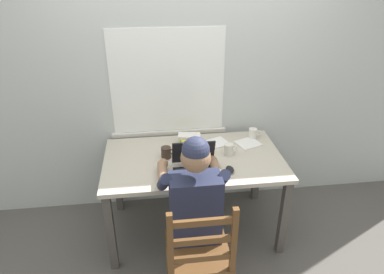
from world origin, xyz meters
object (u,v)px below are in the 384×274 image
(coffee_mug_white, at_px, (253,133))
(computer_mouse, at_px, (230,169))
(laptop, at_px, (195,166))
(coffee_mug_dark, at_px, (166,152))
(wooden_chair, at_px, (199,255))
(seated_person, at_px, (193,201))
(coffee_mug_spare, at_px, (229,149))
(book_stack_main, at_px, (189,140))
(desk, at_px, (194,167))

(coffee_mug_white, bearing_deg, computer_mouse, -122.57)
(laptop, distance_m, coffee_mug_dark, 0.31)
(wooden_chair, bearing_deg, laptop, 85.09)
(seated_person, height_order, coffee_mug_white, seated_person)
(coffee_mug_dark, distance_m, coffee_mug_spare, 0.51)
(seated_person, bearing_deg, wooden_chair, -90.00)
(coffee_mug_dark, bearing_deg, coffee_mug_spare, -1.86)
(coffee_mug_spare, bearing_deg, coffee_mug_white, 42.90)
(laptop, height_order, book_stack_main, laptop)
(seated_person, bearing_deg, coffee_mug_dark, 106.19)
(coffee_mug_white, bearing_deg, coffee_mug_dark, -162.82)
(computer_mouse, bearing_deg, seated_person, -140.48)
(desk, distance_m, wooden_chair, 0.80)
(book_stack_main, bearing_deg, computer_mouse, -60.98)
(laptop, bearing_deg, coffee_mug_white, 39.16)
(wooden_chair, bearing_deg, computer_mouse, 59.78)
(seated_person, xyz_separation_m, coffee_mug_white, (0.64, 0.77, 0.10))
(coffee_mug_spare, bearing_deg, book_stack_main, 144.88)
(desk, bearing_deg, coffee_mug_dark, 170.71)
(computer_mouse, bearing_deg, coffee_mug_spare, 79.68)
(laptop, height_order, computer_mouse, laptop)
(desk, xyz_separation_m, coffee_mug_spare, (0.30, 0.02, 0.14))
(desk, xyz_separation_m, coffee_mug_dark, (-0.22, 0.04, 0.14))
(wooden_chair, xyz_separation_m, coffee_mug_dark, (-0.15, 0.81, 0.33))
(wooden_chair, bearing_deg, seated_person, 90.00)
(coffee_mug_dark, bearing_deg, coffee_mug_white, 17.18)
(wooden_chair, height_order, laptop, laptop)
(desk, height_order, seated_person, seated_person)
(seated_person, distance_m, laptop, 0.31)
(coffee_mug_spare, distance_m, book_stack_main, 0.37)
(seated_person, relative_size, coffee_mug_white, 10.89)
(wooden_chair, bearing_deg, desk, 85.16)
(wooden_chair, relative_size, laptop, 2.85)
(wooden_chair, distance_m, laptop, 0.66)
(coffee_mug_white, xyz_separation_m, coffee_mug_spare, (-0.28, -0.26, 0.00))
(seated_person, relative_size, wooden_chair, 1.32)
(seated_person, height_order, book_stack_main, seated_person)
(wooden_chair, height_order, coffee_mug_dark, wooden_chair)
(coffee_mug_spare, bearing_deg, laptop, -144.63)
(wooden_chair, height_order, book_stack_main, wooden_chair)
(wooden_chair, distance_m, coffee_mug_white, 1.28)
(seated_person, xyz_separation_m, book_stack_main, (0.06, 0.73, 0.10))
(desk, relative_size, coffee_mug_dark, 12.26)
(desk, distance_m, coffee_mug_dark, 0.26)
(wooden_chair, height_order, coffee_mug_spare, wooden_chair)
(seated_person, xyz_separation_m, coffee_mug_spare, (0.36, 0.51, 0.10))
(desk, height_order, laptop, laptop)
(desk, relative_size, wooden_chair, 1.55)
(laptop, height_order, coffee_mug_white, laptop)
(wooden_chair, bearing_deg, coffee_mug_spare, 65.52)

